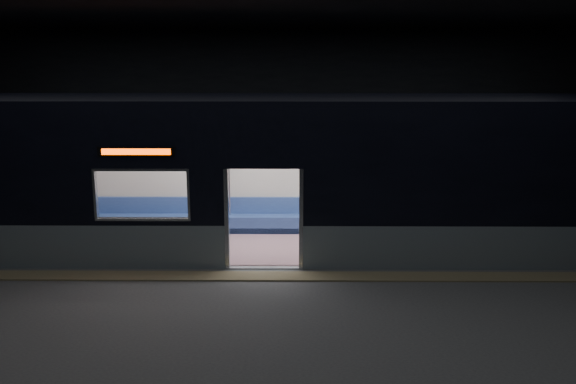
{
  "coord_description": "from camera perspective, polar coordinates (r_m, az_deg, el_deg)",
  "views": [
    {
      "loc": [
        0.58,
        -10.64,
        4.12
      ],
      "look_at": [
        0.47,
        2.3,
        1.31
      ],
      "focal_mm": 38.0,
      "sensor_mm": 36.0,
      "label": 1
    }
  ],
  "objects": [
    {
      "name": "passenger",
      "position": [
        14.65,
        6.46,
        -1.01
      ],
      "size": [
        0.38,
        0.64,
        1.32
      ],
      "rotation": [
        0.0,
        0.0,
        -0.0
      ],
      "color": "black",
      "rests_on": "metro_car"
    },
    {
      "name": "tactile_strip",
      "position": [
        11.93,
        -2.35,
        -7.88
      ],
      "size": [
        22.8,
        0.5,
        0.03
      ],
      "primitive_type": "cube",
      "color": "#8C7F59",
      "rests_on": "station_floor"
    },
    {
      "name": "handbag",
      "position": [
        14.48,
        6.67,
        -1.66
      ],
      "size": [
        0.25,
        0.22,
        0.12
      ],
      "primitive_type": "cube",
      "rotation": [
        0.0,
        0.0,
        -0.05
      ],
      "color": "black",
      "rests_on": "passenger"
    },
    {
      "name": "transit_map",
      "position": [
        15.01,
        11.41,
        1.74
      ],
      "size": [
        0.9,
        0.03,
        0.59
      ],
      "primitive_type": "cube",
      "color": "white",
      "rests_on": "metro_car"
    },
    {
      "name": "station_floor",
      "position": [
        11.42,
        -2.48,
        -8.93
      ],
      "size": [
        24.0,
        14.0,
        0.01
      ],
      "primitive_type": "cube",
      "color": "#47494C",
      "rests_on": "ground"
    },
    {
      "name": "station_envelope",
      "position": [
        10.66,
        -2.67,
        9.79
      ],
      "size": [
        24.0,
        14.0,
        5.0
      ],
      "color": "black",
      "rests_on": "station_floor"
    },
    {
      "name": "metro_car",
      "position": [
        13.39,
        -2.0,
        2.46
      ],
      "size": [
        18.0,
        3.04,
        3.35
      ],
      "color": "gray",
      "rests_on": "station_floor"
    }
  ]
}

